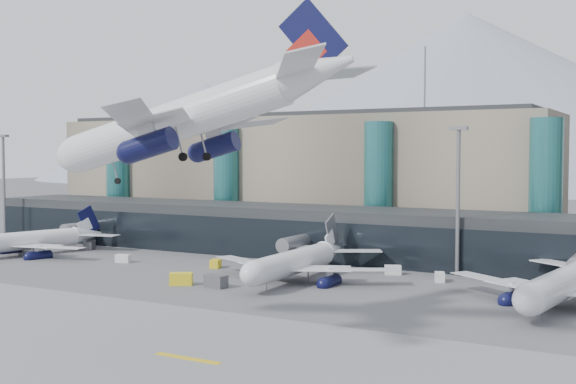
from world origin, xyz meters
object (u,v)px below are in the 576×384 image
at_px(jet_parked_mid, 302,253).
at_px(veh_f, 90,245).
at_px(lightmast_left, 4,181).
at_px(jet_parked_left, 39,235).
at_px(veh_h, 181,279).
at_px(veh_a, 123,258).
at_px(hero_jet, 205,104).
at_px(veh_c, 216,281).
at_px(veh_g, 440,277).
at_px(veh_d, 393,270).
at_px(jet_parked_right, 569,272).
at_px(veh_b, 216,264).
at_px(lightmast_mid, 458,192).

height_order(jet_parked_mid, veh_f, jet_parked_mid).
distance_m(lightmast_left, veh_f, 32.68).
bearing_deg(jet_parked_left, veh_f, -4.81).
distance_m(jet_parked_mid, veh_h, 20.52).
relative_size(veh_a, veh_f, 0.83).
relative_size(hero_jet, jet_parked_mid, 1.06).
bearing_deg(hero_jet, veh_c, 115.71).
distance_m(jet_parked_left, veh_g, 83.76).
distance_m(jet_parked_left, veh_f, 11.71).
distance_m(veh_c, veh_h, 6.16).
xyz_separation_m(veh_a, veh_d, (50.56, 12.07, 0.03)).
bearing_deg(lightmast_left, hero_jet, -29.43).
height_order(jet_parked_right, veh_b, jet_parked_right).
height_order(veh_a, veh_d, veh_d).
bearing_deg(lightmast_left, veh_d, -0.61).
height_order(jet_parked_right, veh_c, jet_parked_right).
relative_size(jet_parked_right, veh_b, 13.65).
bearing_deg(veh_g, veh_h, -77.05).
distance_m(hero_jet, veh_b, 61.25).
bearing_deg(jet_parked_mid, veh_b, 80.78).
distance_m(jet_parked_right, veh_a, 80.94).
bearing_deg(veh_c, veh_f, 163.59).
relative_size(veh_b, veh_f, 0.79).
bearing_deg(veh_d, veh_a, 168.29).
distance_m(hero_jet, veh_d, 60.72).
distance_m(veh_b, veh_f, 39.74).
height_order(lightmast_left, veh_f, lightmast_left).
relative_size(lightmast_mid, veh_f, 7.63).
xyz_separation_m(hero_jet, veh_a, (-50.30, 43.07, -25.43)).
bearing_deg(veh_d, veh_h, -160.19).
distance_m(jet_parked_mid, veh_b, 19.93).
xyz_separation_m(veh_a, veh_b, (19.34, 3.25, -0.01)).
relative_size(veh_g, veh_h, 0.74).
xyz_separation_m(jet_parked_left, jet_parked_mid, (62.22, 0.12, 0.22)).
xyz_separation_m(jet_parked_right, veh_c, (-50.20, -13.52, -3.46)).
height_order(lightmast_left, veh_g, lightmast_left).
height_order(lightmast_mid, jet_parked_mid, lightmast_mid).
relative_size(jet_parked_mid, veh_b, 13.31).
height_order(lightmast_left, veh_d, lightmast_left).
bearing_deg(veh_b, veh_c, -164.60).
xyz_separation_m(veh_d, veh_f, (-70.18, -1.02, 0.13)).
relative_size(hero_jet, veh_c, 10.42).
distance_m(hero_jet, jet_parked_right, 57.57).
xyz_separation_m(jet_parked_left, jet_parked_right, (104.31, 0.15, 0.36)).
bearing_deg(lightmast_left, veh_a, -14.91).
relative_size(veh_b, veh_h, 0.75).
relative_size(jet_parked_mid, jet_parked_right, 0.98).
bearing_deg(veh_h, veh_c, -21.57).
relative_size(lightmast_left, jet_parked_mid, 0.72).
height_order(veh_c, veh_g, veh_c).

